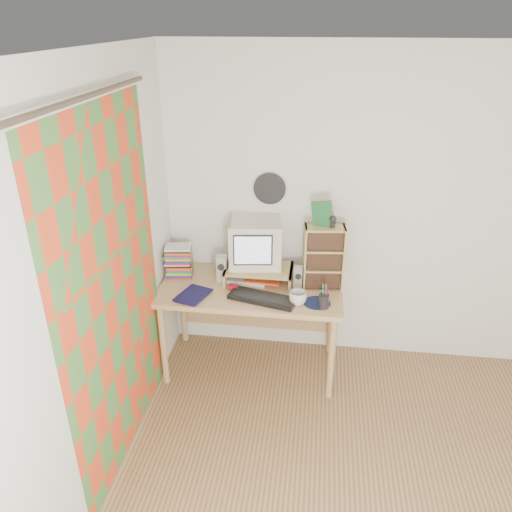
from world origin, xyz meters
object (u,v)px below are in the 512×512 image
(mug, at_px, (298,298))
(desk, at_px, (252,298))
(dvd_stack, at_px, (179,259))
(crt_monitor, at_px, (255,244))
(diary, at_px, (182,291))
(cd_rack, at_px, (323,257))
(keyboard, at_px, (262,298))

(mug, bearing_deg, desk, 144.30)
(dvd_stack, bearing_deg, mug, -26.92)
(desk, relative_size, crt_monitor, 3.71)
(diary, bearing_deg, desk, 43.26)
(crt_monitor, bearing_deg, diary, -155.71)
(diary, bearing_deg, crt_monitor, 50.11)
(crt_monitor, xyz_separation_m, mug, (0.36, -0.35, -0.25))
(cd_rack, bearing_deg, diary, -172.60)
(cd_rack, bearing_deg, crt_monitor, 166.54)
(diary, bearing_deg, keyboard, 16.64)
(crt_monitor, relative_size, diary, 1.59)
(dvd_stack, xyz_separation_m, mug, (0.97, -0.32, -0.09))
(crt_monitor, bearing_deg, mug, -52.46)
(desk, height_order, mug, mug)
(desk, distance_m, keyboard, 0.31)
(dvd_stack, relative_size, mug, 2.26)
(crt_monitor, bearing_deg, dvd_stack, 175.25)
(desk, height_order, cd_rack, cd_rack)
(crt_monitor, height_order, diary, crt_monitor)
(keyboard, bearing_deg, mug, 10.41)
(desk, xyz_separation_m, diary, (-0.50, -0.23, 0.16))
(dvd_stack, relative_size, diary, 1.20)
(mug, bearing_deg, diary, 177.71)
(keyboard, height_order, mug, mug)
(cd_rack, height_order, mug, cd_rack)
(keyboard, relative_size, dvd_stack, 1.73)
(crt_monitor, xyz_separation_m, dvd_stack, (-0.61, -0.03, -0.16))
(dvd_stack, height_order, cd_rack, cd_rack)
(desk, relative_size, cd_rack, 2.82)
(mug, bearing_deg, crt_monitor, 135.15)
(desk, xyz_separation_m, cd_rack, (0.54, 0.02, 0.38))
(dvd_stack, distance_m, mug, 1.02)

